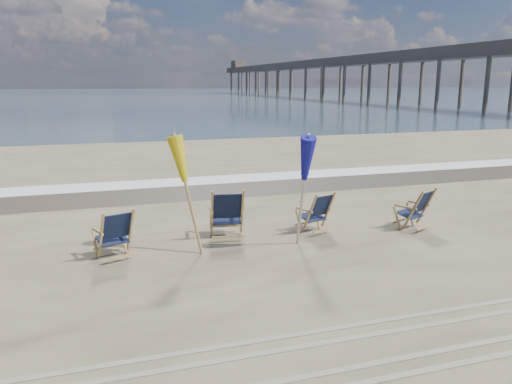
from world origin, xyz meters
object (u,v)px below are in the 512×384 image
(fishing_pier, at_px, (337,73))
(beach_chair_0, at_px, (131,232))
(beach_chair_1, at_px, (242,214))
(beach_chair_2, at_px, (329,211))
(beach_chair_3, at_px, (426,207))
(umbrella_yellow, at_px, (189,164))
(umbrella_blue, at_px, (303,158))

(fishing_pier, bearing_deg, beach_chair_0, -119.26)
(beach_chair_1, distance_m, beach_chair_2, 1.93)
(beach_chair_3, bearing_deg, beach_chair_1, -30.61)
(beach_chair_0, relative_size, fishing_pier, 0.01)
(beach_chair_1, height_order, umbrella_yellow, umbrella_yellow)
(beach_chair_0, xyz_separation_m, beach_chair_3, (6.34, -0.06, -0.01))
(beach_chair_2, bearing_deg, fishing_pier, -133.17)
(beach_chair_2, distance_m, beach_chair_3, 2.21)
(beach_chair_1, xyz_separation_m, beach_chair_2, (1.93, -0.03, -0.08))
(beach_chair_0, bearing_deg, umbrella_yellow, 156.64)
(beach_chair_2, height_order, umbrella_yellow, umbrella_yellow)
(umbrella_blue, bearing_deg, beach_chair_2, 41.21)
(beach_chair_2, xyz_separation_m, fishing_pier, (36.49, 72.20, 4.19))
(beach_chair_1, xyz_separation_m, umbrella_yellow, (-1.16, -0.50, 1.17))
(umbrella_yellow, xyz_separation_m, fishing_pier, (39.57, 72.67, 2.94))
(beach_chair_0, bearing_deg, beach_chair_1, 172.15)
(umbrella_yellow, bearing_deg, umbrella_blue, -11.02)
(beach_chair_1, xyz_separation_m, umbrella_blue, (0.93, -0.90, 1.24))
(beach_chair_2, bearing_deg, beach_chair_1, -17.29)
(beach_chair_1, distance_m, umbrella_yellow, 1.72)
(beach_chair_0, distance_m, beach_chair_1, 2.28)
(umbrella_yellow, bearing_deg, beach_chair_0, 174.34)
(beach_chair_1, relative_size, umbrella_blue, 0.47)
(beach_chair_0, xyz_separation_m, beach_chair_2, (4.17, 0.36, -0.02))
(umbrella_blue, height_order, fishing_pier, fishing_pier)
(beach_chair_2, xyz_separation_m, beach_chair_3, (2.17, -0.42, 0.01))
(beach_chair_2, relative_size, umbrella_yellow, 0.41)
(beach_chair_3, distance_m, umbrella_yellow, 5.40)
(beach_chair_1, relative_size, umbrella_yellow, 0.49)
(umbrella_yellow, distance_m, umbrella_blue, 2.13)
(beach_chair_1, bearing_deg, fishing_pier, -109.15)
(beach_chair_3, relative_size, umbrella_blue, 0.41)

